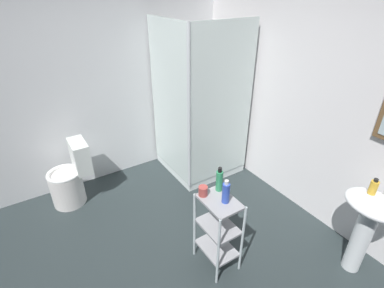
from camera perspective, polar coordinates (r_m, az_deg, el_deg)
name	(u,v)px	position (r m, az deg, el deg)	size (l,w,h in m)	color
ground_plane	(162,275)	(2.88, -5.99, -24.48)	(4.20, 4.20, 0.02)	#283132
wall_back	(322,105)	(3.15, 24.42, 7.12)	(4.20, 0.14, 2.50)	white
wall_left	(84,87)	(3.65, -20.70, 10.56)	(0.10, 4.20, 2.50)	white
shower_stall	(198,141)	(3.84, 1.14, 0.54)	(0.92, 0.92, 2.00)	white
pedestal_sink	(368,220)	(2.88, 31.65, -12.75)	(0.46, 0.37, 0.81)	white
toilet	(70,179)	(3.65, -23.06, -6.44)	(0.37, 0.49, 0.76)	white
storage_cart	(218,227)	(2.63, 5.19, -16.20)	(0.38, 0.28, 0.74)	silver
hand_soap_bottle	(374,187)	(2.75, 32.43, -7.25)	(0.06, 0.06, 0.14)	gold
body_wash_bottle_green	(219,180)	(2.47, 5.47, -7.21)	(0.06, 0.06, 0.23)	#2F8F5B
shampoo_bottle_blue	(226,193)	(2.35, 6.76, -9.57)	(0.06, 0.06, 0.21)	blue
rinse_cup	(203,191)	(2.44, 2.22, -9.33)	(0.08, 0.08, 0.09)	#B24742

